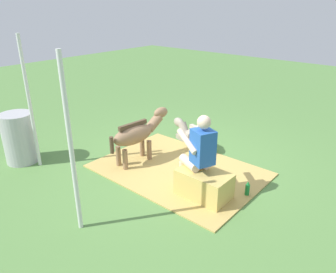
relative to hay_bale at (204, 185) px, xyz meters
name	(u,v)px	position (x,y,z in m)	size (l,w,h in m)	color
ground_plane	(182,163)	(0.95, -0.67, -0.21)	(24.00, 24.00, 0.00)	#568442
hay_patch	(178,170)	(0.81, -0.40, -0.20)	(2.81, 2.01, 0.02)	tan
hay_bale	(204,185)	(0.00, 0.00, 0.00)	(0.79, 0.49, 0.42)	tan
person_seated	(198,151)	(0.15, -0.04, 0.50)	(0.72, 0.57, 1.30)	beige
pony_standing	(137,134)	(1.60, -0.18, 0.35)	(0.39, 1.35, 0.92)	#8C6B4C
pony_lying	(196,137)	(1.18, -1.45, -0.02)	(1.35, 0.65, 0.42)	gray
soda_bottle	(247,189)	(-0.49, -0.45, -0.09)	(0.07, 0.07, 0.26)	#197233
water_barrel	(19,138)	(3.25, 1.19, 0.25)	(0.58, 0.58, 0.93)	#B2B2B7
tent_pole_left	(71,148)	(0.83, 1.65, 0.94)	(0.06, 0.06, 2.31)	silver
tent_pole_right	(30,104)	(2.87, 1.08, 0.94)	(0.06, 0.06, 2.31)	silver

